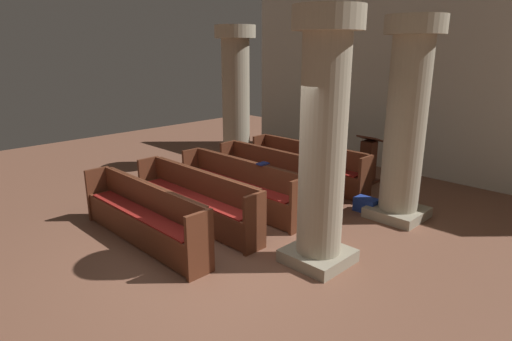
{
  "coord_description": "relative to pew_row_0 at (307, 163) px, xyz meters",
  "views": [
    {
      "loc": [
        4.42,
        -3.66,
        2.98
      ],
      "look_at": [
        -0.97,
        1.72,
        0.75
      ],
      "focal_mm": 29.86,
      "sensor_mm": 36.0,
      "label": 1
    }
  ],
  "objects": [
    {
      "name": "ground_plane",
      "position": [
        1.17,
        -3.52,
        -0.5
      ],
      "size": [
        19.2,
        19.2,
        0.0
      ],
      "primitive_type": "plane",
      "color": "brown"
    },
    {
      "name": "back_wall",
      "position": [
        1.17,
        2.56,
        1.75
      ],
      "size": [
        10.0,
        0.16,
        4.5
      ],
      "primitive_type": "cube",
      "color": "beige",
      "rests_on": "ground"
    },
    {
      "name": "pew_row_0",
      "position": [
        0.0,
        0.0,
        0.0
      ],
      "size": [
        2.97,
        0.46,
        0.92
      ],
      "color": "brown",
      "rests_on": "ground"
    },
    {
      "name": "pew_row_1",
      "position": [
        0.0,
        -1.02,
        0.0
      ],
      "size": [
        2.97,
        0.46,
        0.92
      ],
      "color": "brown",
      "rests_on": "ground"
    },
    {
      "name": "pew_row_2",
      "position": [
        0.0,
        -2.04,
        0.0
      ],
      "size": [
        2.97,
        0.47,
        0.92
      ],
      "color": "brown",
      "rests_on": "ground"
    },
    {
      "name": "pew_row_3",
      "position": [
        0.0,
        -3.07,
        0.0
      ],
      "size": [
        2.97,
        0.46,
        0.92
      ],
      "color": "brown",
      "rests_on": "ground"
    },
    {
      "name": "pew_row_4",
      "position": [
        0.0,
        -4.09,
        0.0
      ],
      "size": [
        2.97,
        0.46,
        0.92
      ],
      "color": "brown",
      "rests_on": "ground"
    },
    {
      "name": "pillar_aisle_side",
      "position": [
        2.31,
        -0.3,
        1.31
      ],
      "size": [
        0.98,
        0.98,
        3.46
      ],
      "color": "#9F967E",
      "rests_on": "ground"
    },
    {
      "name": "pillar_far_side",
      "position": [
        -2.26,
        -0.05,
        1.31
      ],
      "size": [
        0.98,
        0.98,
        3.46
      ],
      "color": "#9F967E",
      "rests_on": "ground"
    },
    {
      "name": "pillar_aisle_rear",
      "position": [
        2.31,
        -2.66,
        1.31
      ],
      "size": [
        0.91,
        0.91,
        3.46
      ],
      "color": "#9F967E",
      "rests_on": "ground"
    },
    {
      "name": "lectern",
      "position": [
        0.82,
        1.15,
        -0.04
      ],
      "size": [
        0.48,
        0.45,
        1.08
      ],
      "color": "#492215",
      "rests_on": "ground"
    },
    {
      "name": "hymn_book",
      "position": [
        0.42,
        -1.85,
        0.44
      ],
      "size": [
        0.15,
        0.21,
        0.03
      ],
      "primitive_type": "cube",
      "color": "navy",
      "rests_on": "pew_row_2"
    },
    {
      "name": "kneeler_box_blue",
      "position": [
        1.78,
        -0.47,
        -0.37
      ],
      "size": [
        0.42,
        0.26,
        0.26
      ],
      "primitive_type": "cube",
      "color": "navy",
      "rests_on": "ground"
    }
  ]
}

